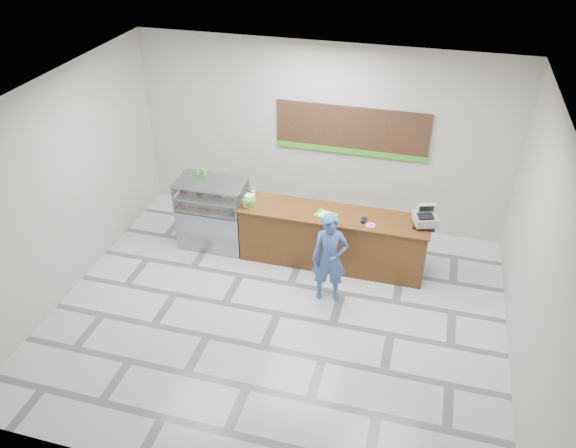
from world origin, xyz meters
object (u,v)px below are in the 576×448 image
(sales_counter, at_px, (332,239))
(customer, at_px, (330,258))
(serving_tray, at_px, (326,215))
(display_case, at_px, (213,213))
(cash_register, at_px, (425,218))

(sales_counter, relative_size, customer, 2.09)
(serving_tray, bearing_deg, customer, -55.82)
(sales_counter, bearing_deg, display_case, -179.99)
(cash_register, relative_size, serving_tray, 1.10)
(display_case, distance_m, customer, 2.53)
(sales_counter, relative_size, serving_tray, 7.64)
(serving_tray, bearing_deg, display_case, -164.83)
(display_case, bearing_deg, sales_counter, 0.01)
(cash_register, xyz_separation_m, customer, (-1.37, -0.97, -0.38))
(sales_counter, height_order, cash_register, cash_register)
(serving_tray, bearing_deg, cash_register, 22.82)
(sales_counter, bearing_deg, serving_tray, -140.39)
(cash_register, bearing_deg, customer, -163.60)
(sales_counter, distance_m, serving_tray, 0.54)
(sales_counter, distance_m, cash_register, 1.63)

